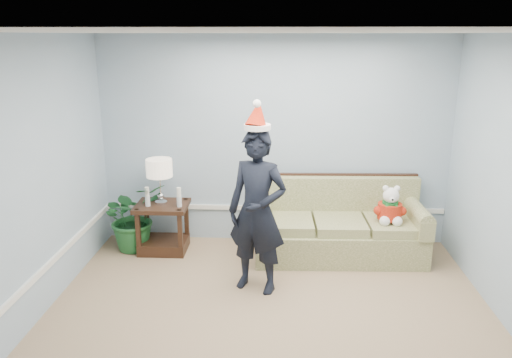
{
  "coord_description": "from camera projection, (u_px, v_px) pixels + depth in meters",
  "views": [
    {
      "loc": [
        0.1,
        -3.81,
        2.68
      ],
      "look_at": [
        -0.19,
        1.55,
        1.12
      ],
      "focal_mm": 35.0,
      "sensor_mm": 36.0,
      "label": 1
    }
  ],
  "objects": [
    {
      "name": "sofa",
      "position": [
        338.0,
        229.0,
        6.25
      ],
      "size": [
        2.09,
        0.95,
        0.96
      ],
      "rotation": [
        0.0,
        0.0,
        0.04
      ],
      "color": "olive",
      "rests_on": "room_shell"
    },
    {
      "name": "room_shell",
      "position": [
        269.0,
        206.0,
        4.03
      ],
      "size": [
        4.54,
        5.04,
        2.74
      ],
      "color": "tan",
      "rests_on": "ground"
    },
    {
      "name": "candle_pair",
      "position": [
        163.0,
        198.0,
        6.16
      ],
      "size": [
        0.46,
        0.06,
        0.25
      ],
      "color": "silver",
      "rests_on": "side_table"
    },
    {
      "name": "side_table",
      "position": [
        163.0,
        232.0,
        6.38
      ],
      "size": [
        0.66,
        0.55,
        0.63
      ],
      "rotation": [
        0.0,
        0.0,
        0.01
      ],
      "color": "#321A12",
      "rests_on": "room_shell"
    },
    {
      "name": "teddy_bear",
      "position": [
        390.0,
        209.0,
        5.97
      ],
      "size": [
        0.29,
        0.33,
        0.47
      ],
      "rotation": [
        0.0,
        0.0,
        -0.02
      ],
      "color": "white",
      "rests_on": "sofa"
    },
    {
      "name": "man",
      "position": [
        257.0,
        212.0,
        5.25
      ],
      "size": [
        0.75,
        0.62,
        1.77
      ],
      "primitive_type": "imported",
      "rotation": [
        0.0,
        0.0,
        -0.35
      ],
      "color": "black",
      "rests_on": "room_shell"
    },
    {
      "name": "wainscot_trim",
      "position": [
        164.0,
        246.0,
        5.47
      ],
      "size": [
        4.49,
        4.99,
        0.06
      ],
      "color": "white",
      "rests_on": "room_shell"
    },
    {
      "name": "table_lamp",
      "position": [
        159.0,
        170.0,
        6.17
      ],
      "size": [
        0.32,
        0.32,
        0.58
      ],
      "color": "silver",
      "rests_on": "side_table"
    },
    {
      "name": "santa_hat",
      "position": [
        257.0,
        116.0,
        4.98
      ],
      "size": [
        0.36,
        0.38,
        0.32
      ],
      "rotation": [
        0.0,
        0.0,
        -0.42
      ],
      "color": "white",
      "rests_on": "man"
    },
    {
      "name": "houseplant",
      "position": [
        134.0,
        217.0,
        6.39
      ],
      "size": [
        1.04,
        1.04,
        0.87
      ],
      "primitive_type": "imported",
      "rotation": [
        0.0,
        0.0,
        0.76
      ],
      "color": "#1D5929",
      "rests_on": "room_shell"
    }
  ]
}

